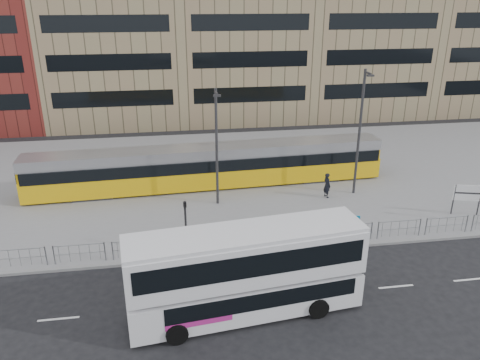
{
  "coord_description": "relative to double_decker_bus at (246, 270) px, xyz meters",
  "views": [
    {
      "loc": [
        -4.63,
        -22.05,
        13.48
      ],
      "look_at": [
        -0.25,
        6.0,
        2.12
      ],
      "focal_mm": 35.0,
      "sensor_mm": 36.0,
      "label": 1
    }
  ],
  "objects": [
    {
      "name": "pedestrian",
      "position": [
        7.68,
        11.56,
        -1.2
      ],
      "size": [
        0.59,
        0.74,
        1.78
      ],
      "primitive_type": "imported",
      "rotation": [
        0.0,
        0.0,
        1.86
      ],
      "color": "black",
      "rests_on": "plaza"
    },
    {
      "name": "plaza",
      "position": [
        1.67,
        16.81,
        -2.17
      ],
      "size": [
        64.0,
        24.0,
        0.15
      ],
      "primitive_type": "cube",
      "color": "gray",
      "rests_on": "ground"
    },
    {
      "name": "road_markings",
      "position": [
        2.67,
        0.81,
        -2.24
      ],
      "size": [
        62.0,
        0.12,
        0.01
      ],
      "primitive_type": "cube",
      "color": "white",
      "rests_on": "ground"
    },
    {
      "name": "ground",
      "position": [
        1.67,
        4.81,
        -2.24
      ],
      "size": [
        120.0,
        120.0,
        0.0
      ],
      "primitive_type": "plane",
      "color": "black",
      "rests_on": "ground"
    },
    {
      "name": "lamp_post_west",
      "position": [
        0.02,
        11.65,
        2.21
      ],
      "size": [
        0.45,
        1.04,
        7.85
      ],
      "color": "#2D2D30",
      "rests_on": "plaza"
    },
    {
      "name": "kerb",
      "position": [
        1.67,
        4.86,
        -2.17
      ],
      "size": [
        64.0,
        0.25,
        0.17
      ],
      "primitive_type": "cube",
      "color": "gray",
      "rests_on": "ground"
    },
    {
      "name": "double_decker_bus",
      "position": [
        0.0,
        0.0,
        0.0
      ],
      "size": [
        10.57,
        3.58,
        4.15
      ],
      "rotation": [
        0.0,
        0.0,
        0.12
      ],
      "color": "white",
      "rests_on": "ground"
    },
    {
      "name": "pedestrian_barrier",
      "position": [
        3.67,
        5.31,
        -1.26
      ],
      "size": [
        32.07,
        0.07,
        1.1
      ],
      "color": "gray",
      "rests_on": "plaza"
    },
    {
      "name": "traffic_light_west",
      "position": [
        -2.38,
        5.42,
        -0.12
      ],
      "size": [
        0.21,
        0.24,
        3.1
      ],
      "rotation": [
        0.0,
        0.0,
        0.26
      ],
      "color": "#2D2D30",
      "rests_on": "plaza"
    },
    {
      "name": "ad_panel",
      "position": [
        7.13,
        5.46,
        -1.2
      ],
      "size": [
        0.81,
        0.23,
        1.52
      ],
      "rotation": [
        0.0,
        0.0,
        -0.22
      ],
      "color": "#2D2D30",
      "rests_on": "plaza"
    },
    {
      "name": "tram",
      "position": [
        -0.22,
        14.91,
        -0.56
      ],
      "size": [
        26.05,
        3.71,
        3.06
      ],
      "rotation": [
        0.0,
        0.0,
        0.05
      ],
      "color": "#E6B10C",
      "rests_on": "plaza"
    },
    {
      "name": "station_sign",
      "position": [
        15.61,
        7.51,
        -0.68
      ],
      "size": [
        1.73,
        0.54,
        2.04
      ],
      "rotation": [
        0.0,
        0.0,
        -0.27
      ],
      "color": "#2D2D30",
      "rests_on": "plaza"
    },
    {
      "name": "lamp_post_east",
      "position": [
        9.87,
        11.93,
        2.67
      ],
      "size": [
        0.45,
        1.04,
        8.77
      ],
      "color": "#2D2D30",
      "rests_on": "plaza"
    }
  ]
}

